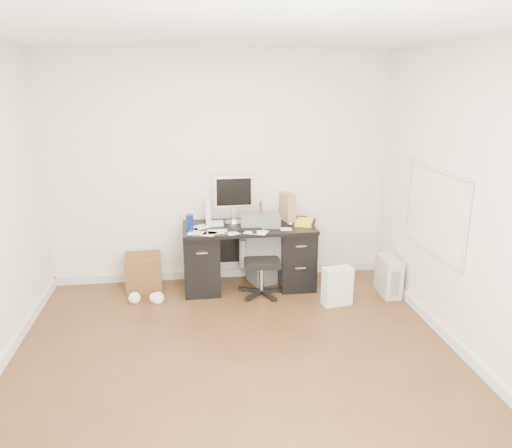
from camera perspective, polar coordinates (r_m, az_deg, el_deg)
The scene contains 18 objects.
ground at distance 4.49m, azimuth -2.14°, elevation -15.58°, with size 4.00×4.00×0.00m, color #462C16.
room_shell at distance 3.91m, azimuth -1.97°, elevation 5.79°, with size 4.02×4.02×2.71m.
desk at distance 5.83m, azimuth -0.83°, elevation -3.50°, with size 1.50×0.70×0.75m.
loose_papers at distance 5.66m, azimuth -2.80°, elevation -0.41°, with size 1.10×0.60×0.00m, color white, non-canonical shape.
lcd_monitor at distance 5.76m, azimuth -2.56°, elevation 2.83°, with size 0.45×0.26×0.57m, color silver, non-canonical shape.
keyboard at distance 5.57m, azimuth -1.36°, elevation -0.54°, with size 0.38×0.13×0.02m, color black.
computer_mouse at distance 5.71m, azimuth 3.94°, elevation 0.02°, with size 0.06×0.06×0.06m, color silver.
travel_mug at distance 5.54m, azimuth -7.59°, elevation 0.13°, with size 0.08×0.08×0.19m, color navy.
white_binder at distance 5.76m, azimuth -5.49°, elevation 1.21°, with size 0.11×0.23×0.27m, color silver.
magazine_file at distance 5.92m, azimuth 3.63°, elevation 1.92°, with size 0.14×0.27×0.32m, color olive.
pen_cup at distance 5.86m, azimuth 0.65°, elevation 1.47°, with size 0.10×0.10×0.25m, color #513317, non-canonical shape.
yellow_book at distance 5.81m, azimuth 5.64°, elevation 0.20°, with size 0.21×0.26×0.05m, color yellow.
paper_remote at distance 5.48m, azimuth -0.00°, elevation -0.84°, with size 0.25×0.20×0.02m, color white, non-canonical shape.
office_chair at distance 5.60m, azimuth 0.65°, elevation -3.78°, with size 0.51×0.51×0.91m, color #565956, non-canonical shape.
pc_tower at distance 5.90m, azimuth 14.91°, elevation -5.74°, with size 0.19×0.43×0.43m, color #BCB5A9.
shopping_bag at distance 5.51m, azimuth 9.27°, elevation -7.02°, with size 0.31×0.22×0.42m, color silver.
wicker_basket at distance 5.98m, azimuth -12.71°, elevation -5.42°, with size 0.40×0.40×0.40m, color #503718.
desk_printer at distance 6.09m, azimuth 1.05°, elevation -5.51°, with size 0.38×0.32×0.23m, color slate.
Camera 1 is at (-0.35, -3.80, 2.36)m, focal length 35.00 mm.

